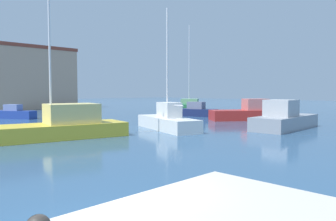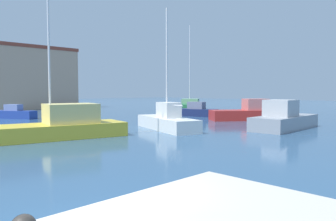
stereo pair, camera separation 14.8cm
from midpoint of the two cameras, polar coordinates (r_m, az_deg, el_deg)
The scene contains 9 objects.
water at distance 30.75m, azimuth -8.97°, elevation -1.72°, with size 160.00×160.00×0.00m, color #2D5175.
sailboat_white_center_channel at distance 23.08m, azimuth 0.02°, elevation -1.78°, with size 3.85×6.80×8.49m.
motorboat_navy_far_right at distance 35.68m, azimuth 5.05°, elevation -0.10°, with size 2.71×4.85×1.56m.
motorboat_grey_distant_north at distance 24.86m, azimuth 19.73°, elevation -1.44°, with size 6.92×2.63×2.12m.
sailboat_green_far_left at distance 46.87m, azimuth 3.90°, elevation 0.84°, with size 8.98×7.50×11.98m.
motorboat_blue_outer_mooring at distance 35.92m, azimuth -25.14°, elevation -0.45°, with size 3.29×4.50×1.41m.
sailboat_yellow_inner_mooring at distance 19.91m, azimuth -18.70°, elevation -2.52°, with size 8.85×4.35×12.71m.
motorboat_red_behind_lamppost at distance 31.68m, azimuth 14.20°, elevation -0.40°, with size 7.03×5.96×2.01m.
yacht_club at distance 55.93m, azimuth -22.91°, elevation 5.23°, with size 12.53×8.35×9.52m.
Camera 2 is at (-2.83, -4.92, 2.72)m, focal length 34.97 mm.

